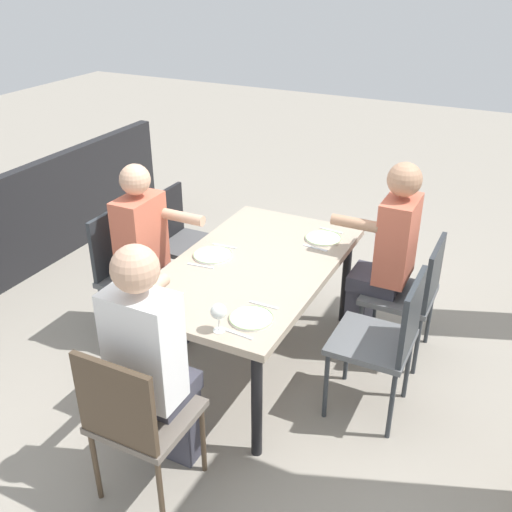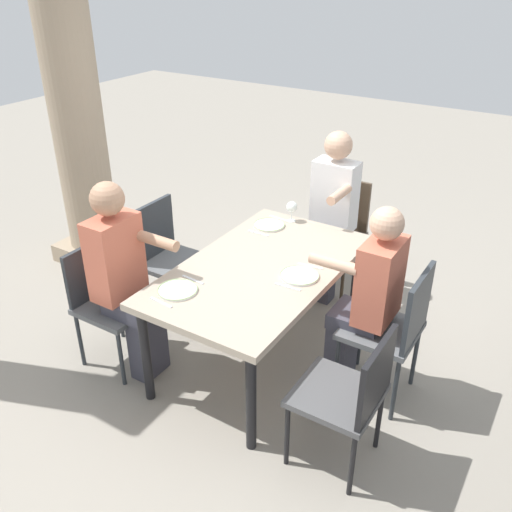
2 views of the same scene
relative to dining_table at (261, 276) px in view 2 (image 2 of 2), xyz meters
name	(u,v)px [view 2 (image 2 of 2)]	position (x,y,z in m)	size (l,w,h in m)	color
ground_plane	(260,356)	(0.00, 0.00, -0.66)	(16.00, 16.00, 0.00)	gray
dining_table	(261,276)	(0.00, 0.00, 0.00)	(1.61, 0.93, 0.73)	tan
chair_west_north	(107,296)	(-0.53, 0.88, -0.17)	(0.44, 0.44, 0.85)	#5B5E61
chair_west_south	(351,392)	(-0.53, -0.88, -0.16)	(0.44, 0.44, 0.86)	#4F4F50
chair_mid_north	(168,253)	(0.10, 0.88, -0.13)	(0.44, 0.44, 0.91)	#5B5E61
chair_mid_south	(394,325)	(0.10, -0.88, -0.12)	(0.44, 0.44, 0.93)	#5B5E61
chair_head_east	(338,227)	(1.22, 0.00, -0.14)	(0.44, 0.44, 0.90)	#6A6158
diner_woman_green	(367,297)	(0.10, -0.70, 0.02)	(0.35, 0.49, 1.29)	#3F3F4C
diner_man_white	(125,275)	(-0.53, 0.69, 0.05)	(0.35, 0.50, 1.33)	#3F3F4C
diner_guest_third	(331,211)	(1.05, 0.00, 0.06)	(0.50, 0.35, 1.35)	#3F3F4C
stone_column_centre	(74,104)	(0.45, 2.08, 0.76)	(0.57, 0.57, 2.90)	tan
plate_0	(177,290)	(-0.52, 0.27, 0.08)	(0.24, 0.24, 0.02)	white
fork_0	(161,302)	(-0.67, 0.27, 0.07)	(0.02, 0.17, 0.01)	silver
spoon_0	(193,280)	(-0.37, 0.27, 0.07)	(0.02, 0.17, 0.01)	silver
plate_1	(299,275)	(0.02, -0.27, 0.08)	(0.25, 0.25, 0.02)	white
fork_1	(288,287)	(-0.13, -0.27, 0.07)	(0.02, 0.17, 0.01)	silver
spoon_1	(310,266)	(0.17, -0.27, 0.07)	(0.02, 0.17, 0.01)	silver
plate_2	(269,225)	(0.55, 0.27, 0.08)	(0.24, 0.24, 0.02)	white
wine_glass_2	(292,207)	(0.72, 0.17, 0.18)	(0.08, 0.08, 0.16)	white
fork_2	(258,233)	(0.40, 0.27, 0.07)	(0.02, 0.17, 0.01)	silver
spoon_2	(279,218)	(0.70, 0.27, 0.07)	(0.02, 0.17, 0.01)	silver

